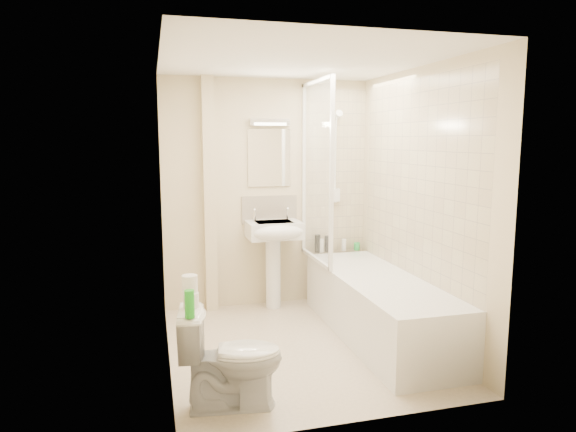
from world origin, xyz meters
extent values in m
plane|color=beige|center=(0.00, 0.00, 0.00)|extent=(2.50, 2.50, 0.00)
cube|color=beige|center=(0.00, 1.25, 1.20)|extent=(2.20, 0.02, 2.40)
cube|color=beige|center=(-1.10, 0.00, 1.20)|extent=(0.02, 2.50, 2.40)
cube|color=beige|center=(1.10, 0.00, 1.20)|extent=(0.02, 2.50, 2.40)
cube|color=white|center=(0.00, 0.00, 2.40)|extent=(2.20, 2.50, 0.02)
cube|color=beige|center=(0.75, 1.24, 1.42)|extent=(0.70, 0.01, 1.75)
cube|color=beige|center=(1.09, 0.04, 1.42)|extent=(0.01, 2.10, 1.75)
cube|color=beige|center=(-0.62, 1.19, 1.20)|extent=(0.12, 0.12, 2.40)
cube|color=beige|center=(0.02, 1.24, 1.03)|extent=(0.60, 0.02, 0.30)
cube|color=white|center=(0.02, 1.24, 1.58)|extent=(0.46, 0.01, 0.60)
cube|color=silver|center=(0.02, 1.22, 1.95)|extent=(0.42, 0.07, 0.07)
cube|color=white|center=(0.75, 0.04, 0.28)|extent=(0.70, 2.10, 0.55)
cube|color=white|center=(0.75, 0.04, 0.49)|extent=(0.56, 1.96, 0.05)
cube|color=white|center=(0.40, 0.80, 1.45)|extent=(0.01, 0.90, 1.80)
cube|color=white|center=(0.40, 1.23, 1.45)|extent=(0.04, 0.04, 1.80)
cube|color=white|center=(0.40, 0.35, 1.45)|extent=(0.04, 0.04, 1.80)
cube|color=white|center=(0.40, 0.80, 2.33)|extent=(0.04, 0.90, 0.04)
cube|color=white|center=(0.40, 0.80, 0.57)|extent=(0.04, 0.90, 0.03)
cylinder|color=white|center=(0.75, 1.22, 1.55)|extent=(0.02, 0.02, 0.90)
cylinder|color=white|center=(0.75, 1.22, 1.10)|extent=(0.05, 0.05, 0.02)
cylinder|color=white|center=(0.75, 1.22, 2.00)|extent=(0.05, 0.05, 0.02)
cylinder|color=white|center=(0.75, 1.15, 2.03)|extent=(0.08, 0.11, 0.11)
cube|color=white|center=(0.75, 1.21, 1.17)|extent=(0.10, 0.05, 0.14)
cylinder|color=white|center=(0.73, 1.19, 1.60)|extent=(0.01, 0.13, 0.84)
cylinder|color=white|center=(0.02, 1.08, 0.37)|extent=(0.16, 0.16, 0.74)
cube|color=white|center=(0.02, 1.05, 0.85)|extent=(0.55, 0.42, 0.17)
ellipsoid|color=white|center=(0.02, 0.88, 0.85)|extent=(0.55, 0.23, 0.17)
cube|color=silver|center=(0.02, 1.05, 0.91)|extent=(0.38, 0.27, 0.04)
cylinder|color=white|center=(-0.16, 1.16, 0.98)|extent=(0.03, 0.03, 0.10)
cylinder|color=white|center=(0.20, 1.16, 0.98)|extent=(0.03, 0.03, 0.10)
sphere|color=white|center=(-0.16, 1.16, 1.04)|extent=(0.04, 0.04, 0.04)
sphere|color=white|center=(0.20, 1.16, 1.04)|extent=(0.04, 0.04, 0.04)
cylinder|color=black|center=(0.54, 1.16, 0.65)|extent=(0.06, 0.06, 0.20)
cylinder|color=white|center=(0.58, 1.16, 0.62)|extent=(0.06, 0.06, 0.15)
cylinder|color=black|center=(0.65, 1.16, 0.64)|extent=(0.06, 0.06, 0.18)
cylinder|color=white|center=(0.84, 1.16, 0.62)|extent=(0.05, 0.05, 0.13)
cylinder|color=green|center=(1.00, 1.16, 0.59)|extent=(0.06, 0.06, 0.08)
imported|color=white|center=(-0.72, -0.85, 0.34)|extent=(0.56, 0.77, 0.68)
cylinder|color=white|center=(-0.97, -0.78, 0.73)|extent=(0.10, 0.10, 0.10)
cylinder|color=white|center=(-0.97, -0.75, 0.84)|extent=(0.10, 0.10, 0.11)
cylinder|color=green|center=(-0.99, -0.97, 0.77)|extent=(0.06, 0.06, 0.17)
camera|label=1|loc=(-1.18, -4.06, 1.77)|focal=32.00mm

